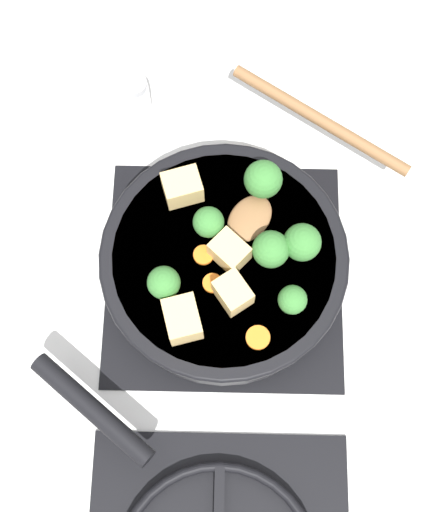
{
  "coord_description": "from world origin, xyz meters",
  "views": [
    {
      "loc": [
        -0.01,
        0.27,
        0.91
      ],
      "look_at": [
        0.0,
        0.0,
        0.08
      ],
      "focal_mm": 50.0,
      "sensor_mm": 36.0,
      "label": 1
    }
  ],
  "objects": [
    {
      "name": "carrot_slice_near_center",
      "position": [
        0.03,
        -0.0,
        0.08
      ],
      "size": [
        0.02,
        0.02,
        0.01
      ],
      "primitive_type": "cylinder",
      "color": "orange",
      "rests_on": "skillet_pan"
    },
    {
      "name": "wooden_spoon",
      "position": [
        -0.08,
        -0.13,
        0.09
      ],
      "size": [
        0.24,
        0.26,
        0.02
      ],
      "color": "brown",
      "rests_on": "skillet_pan"
    },
    {
      "name": "broccoli_floret_south_cluster",
      "position": [
        -0.05,
        -0.09,
        0.11
      ],
      "size": [
        0.05,
        0.05,
        0.05
      ],
      "color": "#709956",
      "rests_on": "skillet_pan"
    },
    {
      "name": "broccoli_floret_north_edge",
      "position": [
        0.07,
        0.04,
        0.11
      ],
      "size": [
        0.04,
        0.04,
        0.05
      ],
      "color": "#709956",
      "rests_on": "skillet_pan"
    },
    {
      "name": "front_burner_grate",
      "position": [
        0.0,
        0.0,
        0.01
      ],
      "size": [
        0.31,
        0.31,
        0.03
      ],
      "color": "black",
      "rests_on": "ground_plane"
    },
    {
      "name": "tofu_cube_near_handle",
      "position": [
        -0.01,
        -0.0,
        0.1
      ],
      "size": [
        0.05,
        0.05,
        0.03
      ],
      "primitive_type": "cube",
      "rotation": [
        0.0,
        0.0,
        5.54
      ],
      "color": "#DBB770",
      "rests_on": "skillet_pan"
    },
    {
      "name": "broccoli_floret_east_rim",
      "position": [
        -0.08,
        0.06,
        0.1
      ],
      "size": [
        0.03,
        0.03,
        0.04
      ],
      "color": "#709956",
      "rests_on": "skillet_pan"
    },
    {
      "name": "tofu_cube_center_large",
      "position": [
        0.05,
        -0.08,
        0.1
      ],
      "size": [
        0.05,
        0.05,
        0.04
      ],
      "primitive_type": "cube",
      "rotation": [
        0.0,
        0.0,
        3.45
      ],
      "color": "#DBB770",
      "rests_on": "skillet_pan"
    },
    {
      "name": "broccoli_floret_west_rim",
      "position": [
        0.02,
        -0.03,
        0.11
      ],
      "size": [
        0.04,
        0.04,
        0.05
      ],
      "color": "#709956",
      "rests_on": "skillet_pan"
    },
    {
      "name": "tofu_cube_east_chunk",
      "position": [
        0.05,
        0.08,
        0.1
      ],
      "size": [
        0.05,
        0.06,
        0.04
      ],
      "primitive_type": "cube",
      "rotation": [
        0.0,
        0.0,
        4.98
      ],
      "color": "#DBB770",
      "rests_on": "skillet_pan"
    },
    {
      "name": "ground_plane",
      "position": [
        0.0,
        0.0,
        0.0
      ],
      "size": [
        2.4,
        2.4,
        0.0
      ],
      "primitive_type": "plane",
      "color": "silver"
    },
    {
      "name": "tofu_cube_west_chunk",
      "position": [
        -0.01,
        0.05,
        0.1
      ],
      "size": [
        0.05,
        0.05,
        0.03
      ],
      "primitive_type": "cube",
      "rotation": [
        0.0,
        0.0,
        5.32
      ],
      "color": "#DBB770",
      "rests_on": "skillet_pan"
    },
    {
      "name": "salt_shaker",
      "position": [
        0.12,
        -0.24,
        0.04
      ],
      "size": [
        0.04,
        0.04,
        0.09
      ],
      "color": "white",
      "rests_on": "ground_plane"
    },
    {
      "name": "carrot_slice_edge_slice",
      "position": [
        0.01,
        0.04,
        0.08
      ],
      "size": [
        0.02,
        0.02,
        0.01
      ],
      "primitive_type": "cylinder",
      "color": "orange",
      "rests_on": "skillet_pan"
    },
    {
      "name": "carrot_slice_orange_thin",
      "position": [
        -0.04,
        0.1,
        0.08
      ],
      "size": [
        0.03,
        0.03,
        0.01
      ],
      "primitive_type": "cylinder",
      "color": "orange",
      "rests_on": "skillet_pan"
    },
    {
      "name": "skillet_pan",
      "position": [
        0.0,
        0.0,
        0.06
      ],
      "size": [
        0.38,
        0.4,
        0.05
      ],
      "color": "black",
      "rests_on": "front_burner_grate"
    },
    {
      "name": "broccoli_floret_near_spoon",
      "position": [
        -0.06,
        0.0,
        0.11
      ],
      "size": [
        0.05,
        0.05,
        0.05
      ],
      "color": "#709956",
      "rests_on": "skillet_pan"
    },
    {
      "name": "broccoli_floret_center_top",
      "position": [
        -0.09,
        -0.01,
        0.11
      ],
      "size": [
        0.05,
        0.05,
        0.05
      ],
      "color": "#709956",
      "rests_on": "skillet_pan"
    }
  ]
}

